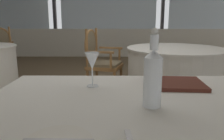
{
  "coord_description": "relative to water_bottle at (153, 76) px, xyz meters",
  "views": [
    {
      "loc": [
        0.16,
        -2.54,
        1.08
      ],
      "look_at": [
        0.15,
        -1.57,
        0.86
      ],
      "focal_mm": 35.13,
      "sensor_mm": 36.0,
      "label": 1
    }
  ],
  "objects": [
    {
      "name": "ground_plane",
      "position": [
        -0.32,
        1.68,
        -0.86
      ],
      "size": [
        14.68,
        14.68,
        0.0
      ],
      "primitive_type": "plane",
      "color": "#756047"
    },
    {
      "name": "window_wall_far",
      "position": [
        -0.32,
        5.92,
        0.19
      ],
      "size": [
        10.32,
        0.14,
        2.61
      ],
      "color": "silver",
      "rests_on": "ground_plane"
    },
    {
      "name": "water_bottle",
      "position": [
        0.0,
        0.0,
        0.0
      ],
      "size": [
        0.08,
        0.08,
        0.32
      ],
      "color": "white",
      "rests_on": "foreground_table"
    },
    {
      "name": "wine_glass",
      "position": [
        -0.27,
        0.28,
        0.01
      ],
      "size": [
        0.08,
        0.08,
        0.19
      ],
      "color": "white",
      "rests_on": "foreground_table"
    },
    {
      "name": "menu_book",
      "position": [
        0.18,
        0.31,
        -0.12
      ],
      "size": [
        0.33,
        0.27,
        0.02
      ],
      "primitive_type": "cube",
      "rotation": [
        0.0,
        0.0,
        -0.07
      ],
      "color": "#512319",
      "rests_on": "foreground_table"
    },
    {
      "name": "background_table_1",
      "position": [
        0.67,
        2.05,
        -0.49
      ],
      "size": [
        1.32,
        1.32,
        0.73
      ],
      "color": "silver",
      "rests_on": "ground_plane"
    },
    {
      "name": "dining_chair_1_0",
      "position": [
        -0.38,
        2.33,
        -0.3
      ],
      "size": [
        0.56,
        0.61,
        0.97
      ],
      "rotation": [
        0.0,
        0.0,
        6.02
      ],
      "color": "olive",
      "rests_on": "ground_plane"
    }
  ]
}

